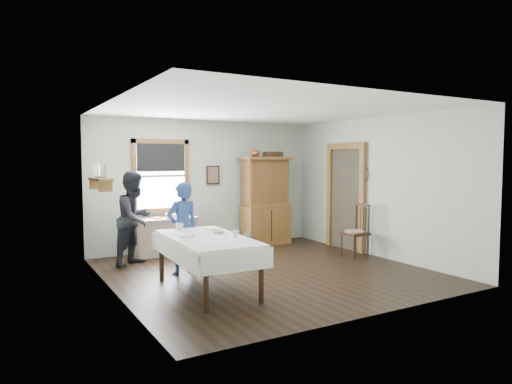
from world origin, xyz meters
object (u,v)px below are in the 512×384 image
woman_blue (183,232)px  dining_table (207,264)px  wicker_basket (252,242)px  figure_dark (135,222)px  china_hutch (266,201)px  work_counter (165,236)px  pail (248,242)px  spindle_chair (355,231)px

woman_blue → dining_table: bearing=78.2°
wicker_basket → figure_dark: 2.80m
china_hutch → wicker_basket: size_ratio=6.46×
wicker_basket → china_hutch: bearing=11.9°
work_counter → pail: bearing=-11.4°
china_hutch → spindle_chair: 2.24m
pail → woman_blue: 2.51m
pail → woman_blue: woman_blue is taller
china_hutch → spindle_chair: bearing=-70.8°
wicker_basket → spindle_chair: bearing=-59.9°
work_counter → figure_dark: bearing=-146.2°
china_hutch → spindle_chair: size_ratio=1.88×
pail → figure_dark: 2.60m
spindle_chair → figure_dark: 4.11m
spindle_chair → china_hutch: bearing=109.4°
dining_table → pail: dining_table is taller
work_counter → dining_table: dining_table is taller
spindle_chair → pail: bearing=124.9°
china_hutch → pail: 1.03m
spindle_chair → woman_blue: 3.36m
spindle_chair → pail: size_ratio=3.89×
dining_table → china_hutch: bearing=46.1°
spindle_chair → woman_blue: (-3.32, 0.44, 0.18)m
pail → dining_table: bearing=-129.4°
spindle_chair → figure_dark: figure_dark is taller
work_counter → spindle_chair: 3.71m
work_counter → dining_table: size_ratio=0.65×
wicker_basket → figure_dark: bearing=-169.9°
dining_table → pail: size_ratio=7.38×
china_hutch → wicker_basket: 0.97m
work_counter → woman_blue: 1.69m
china_hutch → pail: size_ratio=7.30×
china_hutch → dining_table: china_hutch is taller
figure_dark → wicker_basket: bearing=-27.2°
china_hutch → dining_table: (-2.62, -2.72, -0.58)m
figure_dark → china_hutch: bearing=-27.0°
china_hutch → woman_blue: (-2.57, -1.62, -0.27)m
spindle_chair → work_counter: bearing=145.2°
dining_table → figure_dark: 2.24m
china_hutch → spindle_chair: china_hutch is taller
dining_table → work_counter: bearing=83.7°
dining_table → figure_dark: bearing=101.7°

